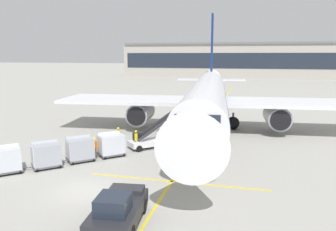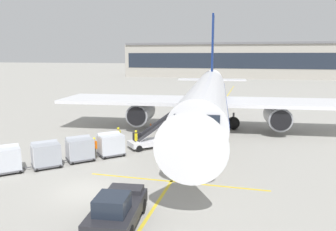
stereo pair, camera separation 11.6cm
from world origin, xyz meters
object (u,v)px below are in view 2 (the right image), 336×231
(parked_airplane, at_px, (208,97))
(safety_cone_engine_keepout, at_px, (151,127))
(pushback_tug, at_px, (117,209))
(ground_crew_by_loader, at_px, (118,135))
(ground_crew_marshaller, at_px, (94,146))
(baggage_cart_second, at_px, (80,148))
(baggage_cart_fourth, at_px, (6,159))
(baggage_cart_lead, at_px, (111,144))
(baggage_cart_third, at_px, (46,154))
(ground_crew_by_carts, at_px, (136,138))
(belt_loader, at_px, (150,137))

(parked_airplane, relative_size, safety_cone_engine_keepout, 53.75)
(parked_airplane, height_order, pushback_tug, parked_airplane)
(ground_crew_by_loader, bearing_deg, ground_crew_marshaller, -95.72)
(baggage_cart_second, relative_size, safety_cone_engine_keepout, 3.22)
(baggage_cart_fourth, relative_size, ground_crew_marshaller, 1.46)
(baggage_cart_fourth, distance_m, ground_crew_by_loader, 9.79)
(baggage_cart_fourth, height_order, pushback_tug, baggage_cart_fourth)
(parked_airplane, distance_m, baggage_cart_fourth, 20.83)
(baggage_cart_lead, xyz_separation_m, baggage_cart_second, (-1.79, -1.82, 0.00))
(parked_airplane, xyz_separation_m, baggage_cart_lead, (-6.39, -11.37, -2.69))
(ground_crew_marshaller, xyz_separation_m, safety_cone_engine_keepout, (1.29, 10.91, -0.61))
(parked_airplane, relative_size, baggage_cart_third, 16.67)
(baggage_cart_second, height_order, ground_crew_by_loader, baggage_cart_second)
(ground_crew_by_carts, bearing_deg, baggage_cart_second, -128.43)
(baggage_cart_third, relative_size, ground_crew_by_carts, 1.46)
(ground_crew_by_carts, relative_size, ground_crew_marshaller, 1.00)
(ground_crew_by_loader, bearing_deg, belt_loader, 3.83)
(ground_crew_by_loader, bearing_deg, baggage_cart_third, -113.31)
(ground_crew_by_loader, bearing_deg, baggage_cart_lead, -79.30)
(parked_airplane, bearing_deg, baggage_cart_lead, -119.33)
(pushback_tug, bearing_deg, parked_airplane, 86.29)
(parked_airplane, relative_size, baggage_cart_lead, 16.67)
(ground_crew_by_loader, bearing_deg, parked_airplane, 50.54)
(belt_loader, height_order, baggage_cart_second, belt_loader)
(baggage_cart_third, distance_m, ground_crew_marshaller, 3.74)
(baggage_cart_lead, distance_m, baggage_cart_third, 5.13)
(baggage_cart_second, relative_size, baggage_cart_third, 1.00)
(belt_loader, xyz_separation_m, baggage_cart_third, (-5.88, -6.93, 0.07))
(baggage_cart_second, relative_size, ground_crew_marshaller, 1.46)
(ground_crew_by_loader, bearing_deg, baggage_cart_fourth, -120.37)
(baggage_cart_fourth, xyz_separation_m, pushback_tug, (10.48, -4.89, -0.17))
(baggage_cart_third, bearing_deg, baggage_cart_fourth, -140.02)
(baggage_cart_second, bearing_deg, belt_loader, 49.62)
(safety_cone_engine_keepout, bearing_deg, baggage_cart_third, -105.50)
(parked_airplane, bearing_deg, safety_cone_engine_keepout, -166.29)
(safety_cone_engine_keepout, bearing_deg, ground_crew_by_loader, -97.35)
(belt_loader, height_order, safety_cone_engine_keepout, belt_loader)
(baggage_cart_lead, distance_m, ground_crew_by_carts, 2.62)
(baggage_cart_third, distance_m, ground_crew_by_carts, 7.73)
(belt_loader, distance_m, baggage_cart_lead, 3.96)
(baggage_cart_second, distance_m, baggage_cart_fourth, 5.24)
(belt_loader, bearing_deg, baggage_cart_second, -130.38)
(baggage_cart_lead, distance_m, baggage_cart_fourth, 7.79)
(ground_crew_by_carts, bearing_deg, ground_crew_marshaller, -126.18)
(baggage_cart_fourth, bearing_deg, baggage_cart_lead, 45.05)
(baggage_cart_third, distance_m, pushback_tug, 10.71)
(ground_crew_marshaller, relative_size, safety_cone_engine_keepout, 2.21)
(baggage_cart_lead, relative_size, safety_cone_engine_keepout, 3.22)
(baggage_cart_fourth, distance_m, ground_crew_marshaller, 6.40)
(belt_loader, distance_m, baggage_cart_second, 6.51)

